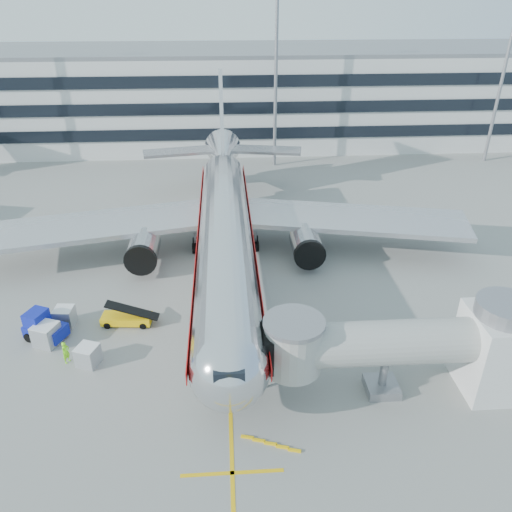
{
  "coord_description": "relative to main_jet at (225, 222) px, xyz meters",
  "views": [
    {
      "loc": [
        0.08,
        -33.39,
        24.82
      ],
      "look_at": [
        2.64,
        4.84,
        4.0
      ],
      "focal_mm": 35.0,
      "sensor_mm": 36.0,
      "label": 1
    }
  ],
  "objects": [
    {
      "name": "main_jet",
      "position": [
        0.0,
        0.0,
        0.0
      ],
      "size": [
        50.95,
        48.7,
        16.06
      ],
      "color": "silver",
      "rests_on": "ground"
    },
    {
      "name": "stop_bar",
      "position": [
        0.0,
        -25.72,
        -4.23
      ],
      "size": [
        6.0,
        0.25,
        0.01
      ],
      "primitive_type": "cube",
      "color": "#F1B50C",
      "rests_on": "ground"
    },
    {
      "name": "ground",
      "position": [
        0.0,
        -11.72,
        -4.23
      ],
      "size": [
        180.0,
        180.0,
        0.0
      ],
      "primitive_type": "plane",
      "color": "gray",
      "rests_on": "ground"
    },
    {
      "name": "light_mast_centre",
      "position": [
        8.0,
        30.28,
        10.64
      ],
      "size": [
        2.4,
        1.2,
        25.45
      ],
      "color": "gray",
      "rests_on": "ground"
    },
    {
      "name": "lead_in_line",
      "position": [
        0.0,
        -1.72,
        -4.23
      ],
      "size": [
        0.25,
        70.0,
        0.01
      ],
      "primitive_type": "cube",
      "color": "#F1B50C",
      "rests_on": "ground"
    },
    {
      "name": "cargo_container_right",
      "position": [
        -13.43,
        -10.4,
        -3.44
      ],
      "size": [
        1.61,
        1.61,
        1.59
      ],
      "color": "silver",
      "rests_on": "ground"
    },
    {
      "name": "belt_loader",
      "position": [
        -8.37,
        -10.62,
        -3.65
      ],
      "size": [
        4.35,
        1.86,
        2.05
      ],
      "color": "yellow",
      "rests_on": "ground"
    },
    {
      "name": "cargo_container_front",
      "position": [
        -10.4,
        -15.49,
        -3.45
      ],
      "size": [
        1.88,
        1.88,
        1.56
      ],
      "color": "silver",
      "rests_on": "ground"
    },
    {
      "name": "baggage_tug",
      "position": [
        -14.64,
        -12.04,
        -3.21
      ],
      "size": [
        3.6,
        2.97,
        2.36
      ],
      "color": "#0E1CA0",
      "rests_on": "ground"
    },
    {
      "name": "terminal",
      "position": [
        0.0,
        46.23,
        3.57
      ],
      "size": [
        150.0,
        24.25,
        15.6
      ],
      "color": "silver",
      "rests_on": "ground"
    },
    {
      "name": "ramp_worker",
      "position": [
        -12.06,
        -15.18,
        -3.34
      ],
      "size": [
        0.68,
        0.78,
        1.79
      ],
      "primitive_type": "imported",
      "rotation": [
        0.0,
        0.0,
        1.09
      ],
      "color": "#89FF1A",
      "rests_on": "ground"
    },
    {
      "name": "light_mast_east",
      "position": [
        42.0,
        30.28,
        10.64
      ],
      "size": [
        2.4,
        1.2,
        25.45
      ],
      "color": "gray",
      "rests_on": "ground"
    },
    {
      "name": "jet_bridge",
      "position": [
        12.18,
        -19.72,
        -0.36
      ],
      "size": [
        17.8,
        4.5,
        7.0
      ],
      "color": "silver",
      "rests_on": "ground"
    },
    {
      "name": "cargo_container_left",
      "position": [
        -14.15,
        -12.88,
        -3.33
      ],
      "size": [
        2.18,
        2.18,
        1.79
      ],
      "color": "silver",
      "rests_on": "ground"
    }
  ]
}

